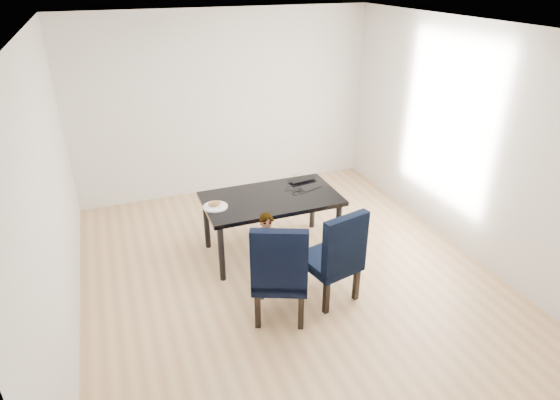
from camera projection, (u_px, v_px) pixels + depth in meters
name	position (u px, v px, depth m)	size (l,w,h in m)	color
floor	(286.00, 273.00, 5.45)	(4.50, 5.00, 0.01)	tan
ceiling	(288.00, 27.00, 4.24)	(4.50, 5.00, 0.01)	white
wall_back	(225.00, 105.00, 6.94)	(4.50, 0.01, 2.70)	silver
wall_front	(443.00, 317.00, 2.75)	(4.50, 0.01, 2.70)	white
wall_left	(50.00, 200.00, 4.13)	(0.01, 5.00, 2.70)	silver
wall_right	(463.00, 139.00, 5.56)	(0.01, 5.00, 2.70)	silver
dining_table	(271.00, 224.00, 5.70)	(1.60, 0.90, 0.75)	black
chair_left	(280.00, 268.00, 4.57)	(0.53, 0.55, 1.11)	black
chair_right	(330.00, 253.00, 4.84)	(0.51, 0.53, 1.06)	black
child	(267.00, 251.00, 5.04)	(0.33, 0.21, 0.89)	#FF5F15
plate	(215.00, 207.00, 5.29)	(0.28, 0.28, 0.02)	white
sandwich	(214.00, 203.00, 5.28)	(0.15, 0.07, 0.06)	#A06939
laptop	(300.00, 178.00, 5.99)	(0.36, 0.23, 0.03)	black
cable_tangle	(299.00, 193.00, 5.63)	(0.16, 0.16, 0.01)	black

